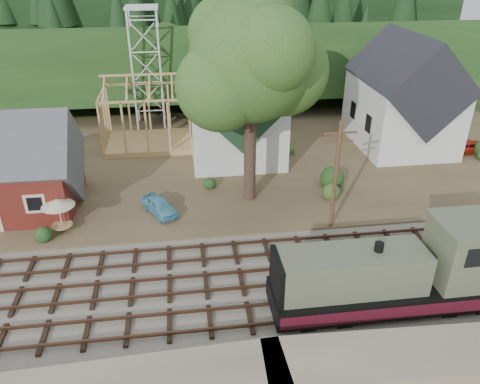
{
  "coord_description": "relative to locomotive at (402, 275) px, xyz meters",
  "views": [
    {
      "loc": [
        -3.01,
        -21.46,
        17.73
      ],
      "look_at": [
        0.72,
        6.0,
        3.0
      ],
      "focal_mm": 35.0,
      "sensor_mm": 36.0,
      "label": 1
    }
  ],
  "objects": [
    {
      "name": "ground",
      "position": [
        -8.18,
        3.0,
        -2.24
      ],
      "size": [
        140.0,
        140.0,
        0.0
      ],
      "primitive_type": "plane",
      "color": "#384C1E",
      "rests_on": "ground"
    },
    {
      "name": "railroad_bed",
      "position": [
        -8.18,
        3.0,
        -2.16
      ],
      "size": [
        64.0,
        11.0,
        0.16
      ],
      "primitive_type": "cube",
      "color": "#726B5B",
      "rests_on": "ground"
    },
    {
      "name": "village_flat",
      "position": [
        -8.18,
        21.0,
        -2.09
      ],
      "size": [
        64.0,
        26.0,
        0.3
      ],
      "primitive_type": "cube",
      "color": "brown",
      "rests_on": "ground"
    },
    {
      "name": "hillside",
      "position": [
        -8.18,
        45.0,
        -2.24
      ],
      "size": [
        70.0,
        28.96,
        12.74
      ],
      "primitive_type": "cube",
      "rotation": [
        -0.17,
        0.0,
        0.0
      ],
      "color": "#1E3F19",
      "rests_on": "ground"
    },
    {
      "name": "ridge",
      "position": [
        -8.18,
        61.0,
        -2.24
      ],
      "size": [
        80.0,
        20.0,
        12.0
      ],
      "primitive_type": "cube",
      "color": "black",
      "rests_on": "ground"
    },
    {
      "name": "depot",
      "position": [
        -24.18,
        14.0,
        0.98
      ],
      "size": [
        10.8,
        7.41,
        9.0
      ],
      "color": "#5D1C15",
      "rests_on": "village_flat"
    },
    {
      "name": "church",
      "position": [
        -6.18,
        22.68,
        2.94
      ],
      "size": [
        8.4,
        15.17,
        13.0
      ],
      "color": "silver",
      "rests_on": "village_flat"
    },
    {
      "name": "farmhouse",
      "position": [
        9.82,
        22.0,
        2.63
      ],
      "size": [
        8.4,
        10.8,
        10.6
      ],
      "color": "silver",
      "rests_on": "village_flat"
    },
    {
      "name": "timber_frame",
      "position": [
        -14.18,
        25.0,
        1.03
      ],
      "size": [
        8.2,
        6.2,
        6.99
      ],
      "color": "tan",
      "rests_on": "village_flat"
    },
    {
      "name": "lattice_tower",
      "position": [
        -14.18,
        31.0,
        7.8
      ],
      "size": [
        3.2,
        3.2,
        12.12
      ],
      "color": "silver",
      "rests_on": "village_flat"
    },
    {
      "name": "big_tree",
      "position": [
        -6.01,
        13.08,
        7.98
      ],
      "size": [
        10.9,
        8.4,
        14.7
      ],
      "color": "#38281E",
      "rests_on": "village_flat"
    },
    {
      "name": "telegraph_pole_near",
      "position": [
        -1.18,
        8.2,
        2.01
      ],
      "size": [
        2.2,
        0.28,
        8.0
      ],
      "color": "#4C331E",
      "rests_on": "ground"
    },
    {
      "name": "locomotive",
      "position": [
        0.0,
        0.0,
        0.0
      ],
      "size": [
        12.81,
        3.2,
        5.1
      ],
      "color": "black",
      "rests_on": "railroad_bed"
    },
    {
      "name": "car_blue",
      "position": [
        -13.03,
        11.61,
        -1.33
      ],
      "size": [
        3.03,
        3.83,
        1.22
      ],
      "primitive_type": "imported",
      "rotation": [
        0.0,
        0.0,
        0.52
      ],
      "color": "#60B1CE",
      "rests_on": "village_flat"
    },
    {
      "name": "car_red",
      "position": [
        15.81,
        19.16,
        -1.38
      ],
      "size": [
        4.23,
        2.37,
        1.12
      ],
      "primitive_type": "imported",
      "rotation": [
        0.0,
        0.0,
        1.7
      ],
      "color": "red",
      "rests_on": "village_flat"
    },
    {
      "name": "patio_set",
      "position": [
        -19.6,
        10.08,
        0.15
      ],
      "size": [
        2.2,
        2.2,
        2.45
      ],
      "color": "silver",
      "rests_on": "village_flat"
    }
  ]
}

